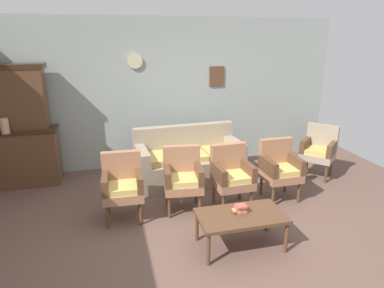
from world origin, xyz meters
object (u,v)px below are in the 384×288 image
floral_couch (189,161)px  armchair_near_cabinet (183,176)px  armchair_row_middle (232,174)px  coffee_table (241,218)px  side_cabinet (24,157)px  floor_vase_by_wall (315,141)px  armchair_by_doorway (123,184)px  armchair_near_couch_end (280,167)px  vase_on_cabinet (5,126)px  wingback_chair_by_fireplace (319,149)px  book_stack_on_table (240,209)px

floral_couch → armchair_near_cabinet: (-0.32, -0.98, 0.17)m
armchair_row_middle → coffee_table: 1.02m
side_cabinet → floor_vase_by_wall: 5.38m
armchair_by_doorway → armchair_near_couch_end: (2.31, 0.03, 0.00)m
vase_on_cabinet → coffee_table: (2.95, -2.38, -0.67)m
armchair_near_cabinet → armchair_row_middle: bearing=-6.4°
floral_couch → armchair_near_cabinet: bearing=-108.3°
floral_couch → armchair_near_couch_end: bearing=-40.6°
side_cabinet → floral_couch: 2.73m
wingback_chair_by_fireplace → coffee_table: (-2.11, -1.65, -0.12)m
vase_on_cabinet → book_stack_on_table: bearing=-38.4°
vase_on_cabinet → book_stack_on_table: (2.95, -2.34, -0.58)m
armchair_row_middle → wingback_chair_by_fireplace: size_ratio=1.00×
floral_couch → book_stack_on_table: bearing=-86.4°
armchair_row_middle → book_stack_on_table: bearing=-104.7°
armchair_by_doorway → coffee_table: (1.28, -1.01, -0.12)m
wingback_chair_by_fireplace → side_cabinet: bearing=169.5°
side_cabinet → armchair_near_cabinet: side_cabinet is taller
floral_couch → armchair_by_doorway: 1.55m
armchair_near_cabinet → armchair_by_doorway: bearing=-176.9°
armchair_near_cabinet → coffee_table: 1.15m
floral_couch → armchair_near_cabinet: size_ratio=2.01×
armchair_near_cabinet → vase_on_cabinet: bearing=152.1°
side_cabinet → armchair_by_doorway: 2.17m
vase_on_cabinet → coffee_table: bearing=-38.9°
floral_couch → armchair_row_middle: size_ratio=2.01×
vase_on_cabinet → coffee_table: size_ratio=0.24×
vase_on_cabinet → book_stack_on_table: size_ratio=1.53×
book_stack_on_table → floor_vase_by_wall: bearing=43.2°
armchair_row_middle → book_stack_on_table: size_ratio=5.76×
floral_couch → floor_vase_by_wall: floral_couch is taller
side_cabinet → book_stack_on_table: 3.77m
coffee_table → armchair_near_cabinet: bearing=113.0°
floral_couch → coffee_table: bearing=-86.6°
coffee_table → book_stack_on_table: book_stack_on_table is taller
book_stack_on_table → armchair_row_middle: bearing=75.3°
coffee_table → book_stack_on_table: (0.00, 0.04, 0.09)m
coffee_table → floral_couch: bearing=93.4°
floral_couch → armchair_by_doorway: (-1.15, -1.03, 0.17)m
side_cabinet → armchair_near_couch_end: (3.84, -1.51, 0.03)m
armchair_by_doorway → book_stack_on_table: size_ratio=5.76×
vase_on_cabinet → armchair_by_doorway: vase_on_cabinet is taller
floral_couch → vase_on_cabinet: bearing=173.1°
book_stack_on_table → armchair_near_cabinet: bearing=113.8°
armchair_by_doorway → coffee_table: armchair_by_doorway is taller
armchair_row_middle → coffee_table: armchair_row_middle is taller
vase_on_cabinet → wingback_chair_by_fireplace: vase_on_cabinet is taller
coffee_table → side_cabinet: bearing=137.7°
book_stack_on_table → armchair_near_couch_end: bearing=44.2°
side_cabinet → wingback_chair_by_fireplace: side_cabinet is taller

